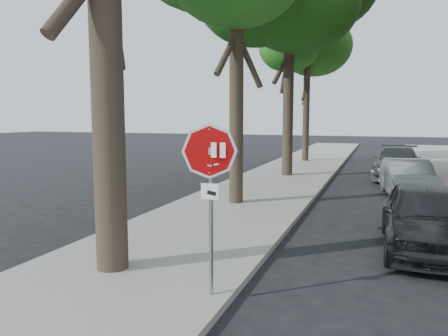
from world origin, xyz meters
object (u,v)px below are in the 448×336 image
at_px(stop_sign, 210,176).
at_px(tree_mid_b, 290,0).
at_px(car_a, 425,217).
at_px(tree_far, 308,43).
at_px(car_c, 397,163).
at_px(car_b, 408,179).

xyz_separation_m(stop_sign, tree_mid_b, (-1.72, 14.15, 6.05)).
distance_m(stop_sign, car_a, 5.32).
bearing_deg(tree_far, car_a, -72.76).
height_order(stop_sign, tree_far, tree_far).
bearing_deg(car_a, tree_mid_b, 115.71).
distance_m(tree_far, car_c, 10.09).
bearing_deg(car_a, car_c, 90.31).
bearing_deg(tree_mid_b, tree_far, 92.44).
relative_size(stop_sign, tree_mid_b, 0.25).
relative_size(tree_mid_b, car_a, 2.47).
bearing_deg(tree_mid_b, car_b, -36.82).
xyz_separation_m(tree_far, car_c, (5.14, -5.76, -6.49)).
xyz_separation_m(stop_sign, tree_far, (-2.02, 21.14, 5.26)).
bearing_deg(car_b, tree_mid_b, 135.77).
relative_size(tree_mid_b, car_b, 2.56).
xyz_separation_m(tree_far, car_a, (5.32, -17.15, -6.50)).
height_order(stop_sign, car_a, stop_sign).
relative_size(tree_far, car_b, 2.31).
bearing_deg(stop_sign, tree_far, 95.46).
height_order(stop_sign, car_b, stop_sign).
bearing_deg(car_b, stop_sign, -115.04).
bearing_deg(car_c, tree_far, 135.10).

